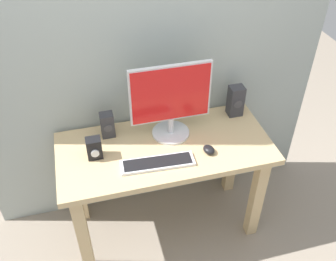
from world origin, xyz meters
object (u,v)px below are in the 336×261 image
at_px(speaker_right, 236,101).
at_px(desk, 165,163).
at_px(monitor, 171,100).
at_px(speaker_left, 107,125).
at_px(keyboard_primary, 158,163).
at_px(mouse, 209,150).
at_px(audio_controller, 94,148).

bearing_deg(speaker_right, desk, -159.51).
relative_size(monitor, speaker_left, 3.02).
xyz_separation_m(keyboard_primary, mouse, (0.33, 0.02, 0.01)).
relative_size(desk, mouse, 15.81).
xyz_separation_m(desk, speaker_right, (0.54, 0.20, 0.25)).
relative_size(desk, speaker_left, 7.99).
distance_m(mouse, audio_controller, 0.69).
relative_size(keyboard_primary, speaker_right, 2.04).
bearing_deg(keyboard_primary, speaker_left, 125.41).
xyz_separation_m(monitor, keyboard_primary, (-0.15, -0.26, -0.25)).
height_order(desk, monitor, monitor).
distance_m(speaker_left, audio_controller, 0.21).
distance_m(desk, speaker_right, 0.63).
bearing_deg(audio_controller, desk, -1.76).
xyz_separation_m(desk, speaker_left, (-0.32, 0.19, 0.23)).
height_order(keyboard_primary, speaker_left, speaker_left).
xyz_separation_m(mouse, speaker_left, (-0.57, 0.32, 0.06)).
xyz_separation_m(desk, monitor, (0.07, 0.12, 0.40)).
height_order(desk, keyboard_primary, keyboard_primary).
height_order(desk, speaker_right, speaker_right).
bearing_deg(mouse, audio_controller, 153.35).
bearing_deg(keyboard_primary, desk, 60.81).
bearing_deg(desk, speaker_right, 20.49).
bearing_deg(mouse, keyboard_primary, 168.76).
height_order(mouse, speaker_right, speaker_right).
distance_m(monitor, speaker_right, 0.51).
distance_m(desk, monitor, 0.42).
bearing_deg(speaker_left, audio_controller, -119.78).
bearing_deg(speaker_right, monitor, -169.62).
height_order(monitor, speaker_right, monitor).
bearing_deg(keyboard_primary, speaker_right, 29.17).
xyz_separation_m(mouse, audio_controller, (-0.67, 0.14, 0.05)).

